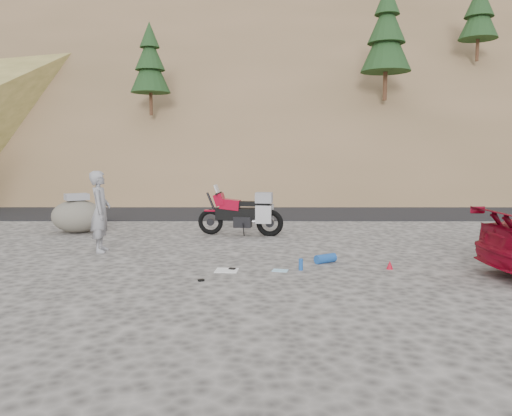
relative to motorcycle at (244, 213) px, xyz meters
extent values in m
plane|color=#44423F|center=(-0.97, -2.63, -0.63)|extent=(140.00, 140.00, 0.00)
cube|color=black|center=(-0.97, 6.37, -0.63)|extent=(120.00, 7.00, 0.05)
cube|color=brown|center=(1.03, 27.37, 7.37)|extent=(110.00, 51.90, 46.72)
cube|color=brown|center=(1.03, 27.37, 7.67)|extent=(110.00, 43.28, 36.46)
cube|color=brown|center=(1.03, 47.37, 13.37)|extent=(120.00, 40.00, 30.00)
cylinder|color=#3A2315|center=(-4.97, 11.37, 4.27)|extent=(0.17, 0.17, 1.40)
cone|color=#163217|center=(-4.97, 11.37, 5.81)|extent=(2.00, 2.00, 2.25)
cone|color=#163217|center=(-4.97, 11.37, 6.66)|extent=(1.50, 1.50, 1.76)
cone|color=#163217|center=(-4.97, 11.37, 7.52)|extent=(1.00, 1.00, 1.26)
cylinder|color=#3A2315|center=(7.03, 12.37, 5.31)|extent=(0.22, 0.22, 1.82)
cone|color=#163217|center=(7.03, 12.37, 7.32)|extent=(2.60, 2.60, 2.92)
cone|color=#163217|center=(7.03, 12.37, 8.43)|extent=(1.95, 1.95, 2.28)
cylinder|color=#3A2315|center=(13.03, 15.37, 7.69)|extent=(0.18, 0.18, 1.54)
cone|color=#163217|center=(13.03, 15.37, 9.39)|extent=(2.20, 2.20, 2.48)
cone|color=#163217|center=(13.03, 15.37, 10.33)|extent=(1.65, 1.65, 1.93)
torus|color=black|center=(-0.98, 0.14, -0.26)|extent=(0.74, 0.23, 0.73)
cylinder|color=black|center=(-0.98, 0.14, -0.26)|extent=(0.23, 0.10, 0.22)
torus|color=black|center=(0.73, -0.10, -0.26)|extent=(0.79, 0.26, 0.78)
cylinder|color=black|center=(0.73, -0.10, -0.26)|extent=(0.25, 0.12, 0.24)
cylinder|color=black|center=(-0.89, 0.13, 0.15)|extent=(0.42, 0.12, 0.90)
cylinder|color=black|center=(-0.73, 0.11, 0.57)|extent=(0.14, 0.69, 0.05)
cube|color=black|center=(-0.15, 0.02, -0.02)|extent=(1.36, 0.45, 0.33)
cube|color=black|center=(-0.04, 0.01, -0.24)|extent=(0.54, 0.40, 0.31)
cube|color=maroon|center=(-0.40, 0.06, 0.26)|extent=(0.62, 0.41, 0.35)
cube|color=maroon|center=(-0.70, 0.10, 0.39)|extent=(0.39, 0.42, 0.39)
cube|color=silver|center=(-0.78, 0.11, 0.68)|extent=(0.18, 0.35, 0.28)
cube|color=black|center=(0.12, -0.02, 0.28)|extent=(0.64, 0.33, 0.13)
cube|color=black|center=(0.54, -0.08, 0.24)|extent=(0.41, 0.25, 0.11)
cube|color=silver|center=(0.55, -0.37, 0.01)|extent=(0.46, 0.19, 0.50)
cube|color=silver|center=(0.63, 0.20, 0.01)|extent=(0.46, 0.19, 0.50)
cube|color=gray|center=(0.56, -0.08, 0.46)|extent=(0.52, 0.44, 0.29)
cube|color=maroon|center=(-0.98, 0.14, 0.07)|extent=(0.35, 0.18, 0.04)
cylinder|color=black|center=(-0.01, -0.20, -0.43)|extent=(0.06, 0.23, 0.41)
cylinder|color=silver|center=(0.49, -0.22, -0.19)|extent=(0.52, 0.17, 0.14)
imported|color=gray|center=(-3.37, -2.33, -0.63)|extent=(0.55, 0.76, 1.94)
ellipsoid|color=#5E5A50|center=(-4.94, 0.48, -0.14)|extent=(1.82, 1.68, 0.97)
cube|color=gray|center=(-4.94, 0.48, 0.43)|extent=(0.81, 0.76, 0.18)
cube|color=white|center=(-0.25, -4.27, -0.62)|extent=(0.48, 0.44, 0.01)
cylinder|color=#194A9A|center=(1.84, -3.56, -0.53)|extent=(0.52, 0.43, 0.20)
cylinder|color=#194A9A|center=(1.26, -4.22, -0.51)|extent=(0.11, 0.11, 0.24)
cone|color=#B50C21|center=(3.08, -4.12, -0.54)|extent=(0.16, 0.16, 0.18)
cube|color=black|center=(-0.14, -4.20, -0.61)|extent=(0.15, 0.12, 0.04)
cube|color=black|center=(-0.67, -5.08, -0.61)|extent=(0.13, 0.12, 0.04)
cube|color=#96CBE8|center=(0.83, -4.28, -0.62)|extent=(0.35, 0.29, 0.01)
camera|label=1|loc=(0.37, -14.12, 1.77)|focal=35.00mm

